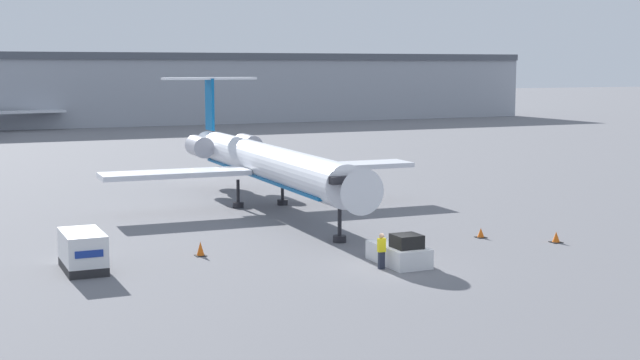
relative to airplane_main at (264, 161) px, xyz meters
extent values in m
plane|color=slate|center=(-0.51, -21.04, -3.44)|extent=(600.00, 600.00, 0.00)
cube|color=#9EA3AD|center=(-0.51, 98.96, 2.29)|extent=(180.00, 16.00, 11.45)
cube|color=#4C515B|center=(-0.51, 98.96, 8.61)|extent=(180.00, 16.80, 1.20)
cylinder|color=silver|center=(-0.04, -1.20, -0.02)|extent=(3.49, 27.49, 2.68)
cone|color=silver|center=(-0.48, -15.97, -0.02)|extent=(2.74, 2.22, 2.68)
cube|color=black|center=(-0.45, -15.12, 0.45)|extent=(2.29, 0.77, 0.44)
cone|color=silver|center=(0.42, 13.98, -0.02)|extent=(2.49, 3.01, 2.41)
cube|color=#0C5999|center=(-0.04, -1.20, -0.89)|extent=(3.14, 24.74, 0.20)
cube|color=silver|center=(6.57, -0.02, -0.62)|extent=(10.55, 3.36, 0.36)
cube|color=silver|center=(-6.56, 0.37, -0.62)|extent=(10.55, 3.36, 0.36)
cylinder|color=#ADADB7|center=(2.41, 10.26, 0.32)|extent=(1.80, 3.17, 1.71)
cylinder|color=#ADADB7|center=(-1.80, 10.38, 0.32)|extent=(1.80, 3.17, 1.71)
cube|color=#0C5999|center=(0.43, 14.57, 3.59)|extent=(0.31, 2.21, 4.53)
cube|color=silver|center=(0.43, 14.57, 5.85)|extent=(8.21, 2.04, 0.20)
cylinder|color=black|center=(-0.41, -13.90, -2.40)|extent=(0.24, 0.24, 2.08)
cylinder|color=black|center=(-0.41, -13.90, -3.24)|extent=(0.80, 0.80, 0.40)
cylinder|color=black|center=(-1.72, 0.83, -2.40)|extent=(0.24, 0.24, 2.08)
cylinder|color=black|center=(-1.72, 0.83, -3.24)|extent=(0.80, 0.80, 0.40)
cylinder|color=black|center=(1.76, 0.72, -2.40)|extent=(0.24, 0.24, 2.08)
cylinder|color=black|center=(1.76, 0.72, -3.24)|extent=(0.80, 0.80, 0.40)
cube|color=silver|center=(-0.05, -20.44, -2.92)|extent=(1.98, 3.83, 1.02)
cube|color=black|center=(-0.05, -21.29, -2.06)|extent=(1.39, 1.38, 0.70)
cube|color=black|center=(-0.05, -18.60, -3.08)|extent=(1.79, 0.30, 0.61)
cube|color=#232326|center=(-15.56, -15.24, -3.21)|extent=(1.97, 3.80, 0.45)
cube|color=silver|center=(-15.56, -15.24, -2.20)|extent=(1.97, 3.80, 1.57)
cube|color=navy|center=(-15.56, -17.15, -2.20)|extent=(1.38, 0.04, 0.36)
cube|color=#232838|center=(-1.45, -21.13, -2.99)|extent=(0.32, 0.20, 0.90)
cube|color=yellow|center=(-1.45, -21.13, -2.18)|extent=(0.40, 0.24, 0.71)
sphere|color=tan|center=(-1.45, -21.13, -1.69)|extent=(0.26, 0.26, 0.26)
cube|color=black|center=(-9.06, -14.25, -3.42)|extent=(0.59, 0.59, 0.04)
cone|color=orange|center=(-9.06, -14.25, -3.02)|extent=(0.42, 0.42, 0.76)
cube|color=black|center=(8.05, -16.16, -3.42)|extent=(0.59, 0.59, 0.04)
cone|color=orange|center=(8.05, -16.16, -3.12)|extent=(0.42, 0.42, 0.56)
cube|color=black|center=(11.26, -19.25, -3.42)|extent=(0.63, 0.63, 0.04)
cone|color=orange|center=(11.26, -19.25, -3.09)|extent=(0.45, 0.45, 0.62)
cube|color=silver|center=(-8.83, 88.82, -0.42)|extent=(15.27, 5.19, 0.36)
camera|label=1|loc=(-22.70, -60.88, 6.99)|focal=50.00mm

